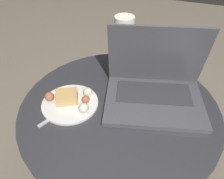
{
  "coord_description": "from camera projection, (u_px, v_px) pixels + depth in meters",
  "views": [
    {
      "loc": [
        0.18,
        -0.55,
        1.12
      ],
      "look_at": [
        -0.03,
        -0.0,
        0.63
      ],
      "focal_mm": 35.0,
      "sensor_mm": 36.0,
      "label": 1
    }
  ],
  "objects": [
    {
      "name": "beer_glass",
      "position": [
        124.0,
        47.0,
        0.88
      ],
      "size": [
        0.08,
        0.08,
        0.25
      ],
      "color": "gold",
      "rests_on": "table"
    },
    {
      "name": "snack_plate",
      "position": [
        71.0,
        101.0,
        0.8
      ],
      "size": [
        0.21,
        0.21,
        0.05
      ],
      "color": "silver",
      "rests_on": "table"
    },
    {
      "name": "laptop",
      "position": [
        155.0,
        86.0,
        0.8
      ],
      "size": [
        0.41,
        0.34,
        0.27
      ],
      "color": "#47474C",
      "rests_on": "table"
    },
    {
      "name": "table",
      "position": [
        119.0,
        129.0,
        0.89
      ],
      "size": [
        0.73,
        0.73,
        0.56
      ],
      "color": "#9E9EA3",
      "rests_on": "ground_plane"
    },
    {
      "name": "fork",
      "position": [
        63.0,
        110.0,
        0.78
      ],
      "size": [
        0.08,
        0.17,
        0.0
      ],
      "color": "#B2B2B7",
      "rests_on": "table"
    }
  ]
}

